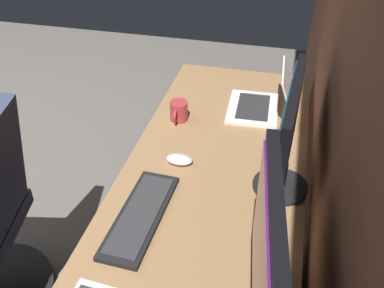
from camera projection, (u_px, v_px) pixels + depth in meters
wall_back at (360, 24)px, 1.30m from camera, size 4.44×0.10×2.60m
desk at (205, 209)px, 1.55m from camera, size 2.03×0.69×0.73m
monitor_primary at (288, 133)px, 1.41m from camera, size 0.49×0.20×0.42m
monitor_secondary at (266, 278)px, 0.91m from camera, size 0.56×0.20×0.47m
laptop_leftmost at (267, 101)px, 1.94m from camera, size 0.30×0.32×0.22m
keyboard_spare at (141, 215)px, 1.42m from camera, size 0.42×0.16×0.02m
mouse_main at (179, 159)px, 1.65m from camera, size 0.06×0.10×0.03m
coffee_mug at (179, 111)px, 1.88m from camera, size 0.12×0.08×0.09m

